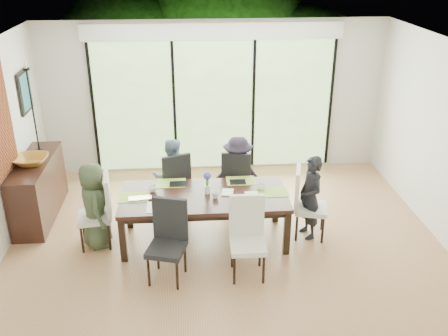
{
  "coord_description": "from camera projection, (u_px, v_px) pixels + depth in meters",
  "views": [
    {
      "loc": [
        -0.5,
        -6.01,
        3.84
      ],
      "look_at": [
        0.0,
        0.25,
        1.0
      ],
      "focal_mm": 40.0,
      "sensor_mm": 36.0,
      "label": 1
    }
  ],
  "objects": [
    {
      "name": "floor",
      "position": [
        225.0,
        240.0,
        7.08
      ],
      "size": [
        6.0,
        5.0,
        0.01
      ],
      "primitive_type": "cube",
      "color": "brown",
      "rests_on": "ground"
    },
    {
      "name": "ceiling",
      "position": [
        226.0,
        47.0,
        5.96
      ],
      "size": [
        6.0,
        5.0,
        0.01
      ],
      "primitive_type": "cube",
      "color": "white",
      "rests_on": "wall_back"
    },
    {
      "name": "wall_back",
      "position": [
        214.0,
        98.0,
        8.8
      ],
      "size": [
        6.0,
        0.02,
        2.7
      ],
      "primitive_type": "cube",
      "color": "beige",
      "rests_on": "floor"
    },
    {
      "name": "wall_front",
      "position": [
        250.0,
        263.0,
        4.24
      ],
      "size": [
        6.0,
        0.02,
        2.7
      ],
      "primitive_type": "cube",
      "color": "beige",
      "rests_on": "floor"
    },
    {
      "name": "wall_right",
      "position": [
        447.0,
        145.0,
        6.74
      ],
      "size": [
        0.02,
        5.0,
        2.7
      ],
      "primitive_type": "cube",
      "color": "silver",
      "rests_on": "floor"
    },
    {
      "name": "glass_doors",
      "position": [
        214.0,
        106.0,
        8.83
      ],
      "size": [
        4.2,
        0.02,
        2.3
      ],
      "primitive_type": "cube",
      "color": "#598C3F",
      "rests_on": "wall_back"
    },
    {
      "name": "blinds_header",
      "position": [
        213.0,
        31.0,
        8.28
      ],
      "size": [
        4.4,
        0.06,
        0.28
      ],
      "primitive_type": "cube",
      "color": "white",
      "rests_on": "wall_back"
    },
    {
      "name": "mullion_a",
      "position": [
        94.0,
        109.0,
        8.66
      ],
      "size": [
        0.05,
        0.04,
        2.3
      ],
      "primitive_type": "cube",
      "color": "black",
      "rests_on": "wall_back"
    },
    {
      "name": "mullion_b",
      "position": [
        174.0,
        107.0,
        8.77
      ],
      "size": [
        0.05,
        0.04,
        2.3
      ],
      "primitive_type": "cube",
      "color": "black",
      "rests_on": "wall_back"
    },
    {
      "name": "mullion_c",
      "position": [
        253.0,
        106.0,
        8.87
      ],
      "size": [
        0.05,
        0.04,
        2.3
      ],
      "primitive_type": "cube",
      "color": "black",
      "rests_on": "wall_back"
    },
    {
      "name": "mullion_d",
      "position": [
        330.0,
        104.0,
        8.97
      ],
      "size": [
        0.05,
        0.04,
        2.3
      ],
      "primitive_type": "cube",
      "color": "black",
      "rests_on": "wall_back"
    },
    {
      "name": "deck",
      "position": [
        212.0,
        152.0,
        10.18
      ],
      "size": [
        6.0,
        1.8,
        0.1
      ],
      "primitive_type": "cube",
      "color": "brown",
      "rests_on": "ground"
    },
    {
      "name": "rail_top",
      "position": [
        209.0,
        112.0,
        10.66
      ],
      "size": [
        6.0,
        0.08,
        0.06
      ],
      "primitive_type": "cube",
      "color": "brown",
      "rests_on": "deck"
    },
    {
      "name": "foliage_left",
      "position": [
        126.0,
        61.0,
        11.08
      ],
      "size": [
        3.2,
        3.2,
        3.2
      ],
      "primitive_type": "sphere",
      "color": "#14380F",
      "rests_on": "ground"
    },
    {
      "name": "foliage_mid",
      "position": [
        222.0,
        39.0,
        11.63
      ],
      "size": [
        4.0,
        4.0,
        4.0
      ],
      "primitive_type": "sphere",
      "color": "#14380F",
      "rests_on": "ground"
    },
    {
      "name": "foliage_right",
      "position": [
        304.0,
        68.0,
        11.26
      ],
      "size": [
        2.8,
        2.8,
        2.8
      ],
      "primitive_type": "sphere",
      "color": "#14380F",
      "rests_on": "ground"
    },
    {
      "name": "foliage_far",
      "position": [
        180.0,
        42.0,
        12.27
      ],
      "size": [
        3.6,
        3.6,
        3.6
      ],
      "primitive_type": "sphere",
      "color": "#14380F",
      "rests_on": "ground"
    },
    {
      "name": "table_top",
      "position": [
        204.0,
        197.0,
        6.8
      ],
      "size": [
        2.27,
        1.04,
        0.06
      ],
      "primitive_type": "cube",
      "color": "black",
      "rests_on": "floor"
    },
    {
      "name": "table_apron",
      "position": [
        204.0,
        202.0,
        6.83
      ],
      "size": [
        2.08,
        0.85,
        0.09
      ],
      "primitive_type": "cube",
      "color": "black",
      "rests_on": "floor"
    },
    {
      "name": "table_leg_fl",
      "position": [
        123.0,
        239.0,
        6.47
      ],
      "size": [
        0.09,
        0.09,
        0.65
      ],
      "primitive_type": "cube",
      "color": "black",
      "rests_on": "floor"
    },
    {
      "name": "table_leg_fr",
      "position": [
        287.0,
        232.0,
        6.63
      ],
      "size": [
        0.09,
        0.09,
        0.65
      ],
      "primitive_type": "cube",
      "color": "black",
      "rests_on": "floor"
    },
    {
      "name": "table_leg_bl",
      "position": [
        129.0,
        207.0,
        7.25
      ],
      "size": [
        0.09,
        0.09,
        0.65
      ],
      "primitive_type": "cube",
      "color": "black",
      "rests_on": "floor"
    },
    {
      "name": "table_leg_br",
      "position": [
        276.0,
        202.0,
        7.41
      ],
      "size": [
        0.09,
        0.09,
        0.65
      ],
      "primitive_type": "cube",
      "color": "black",
      "rests_on": "floor"
    },
    {
      "name": "chair_left_end",
      "position": [
        94.0,
        211.0,
        6.75
      ],
      "size": [
        0.49,
        0.49,
        1.04
      ],
      "primitive_type": null,
      "rotation": [
        0.0,
        0.0,
        -1.44
      ],
      "color": "beige",
      "rests_on": "floor"
    },
    {
      "name": "chair_right_end",
      "position": [
        311.0,
        203.0,
        6.97
      ],
      "size": [
        0.53,
        0.53,
        1.04
      ],
      "primitive_type": null,
      "rotation": [
        0.0,
        0.0,
        1.33
      ],
      "color": "silver",
      "rests_on": "floor"
    },
    {
      "name": "chair_far_left",
      "position": [
        172.0,
        181.0,
        7.6
      ],
      "size": [
        0.57,
        0.57,
        1.04
      ],
      "primitive_type": null,
      "rotation": [
        0.0,
        0.0,
        3.54
      ],
      "color": "black",
      "rests_on": "floor"
    },
    {
      "name": "chair_far_right",
      "position": [
        237.0,
        179.0,
        7.67
      ],
      "size": [
        0.52,
        0.52,
        1.04
      ],
      "primitive_type": null,
      "rotation": [
        0.0,
        0.0,
        2.92
      ],
      "color": "black",
      "rests_on": "floor"
    },
    {
      "name": "chair_near_left",
      "position": [
        166.0,
        243.0,
        6.04
      ],
      "size": [
        0.54,
        0.54,
        1.04
      ],
      "primitive_type": null,
      "rotation": [
        0.0,
        0.0,
        -0.28
      ],
      "color": "black",
      "rests_on": "floor"
    },
    {
      "name": "chair_near_right",
      "position": [
        248.0,
        240.0,
        6.11
      ],
      "size": [
        0.44,
        0.44,
        1.04
      ],
      "primitive_type": null,
      "rotation": [
        0.0,
        0.0,
        -0.02
      ],
      "color": "silver",
      "rests_on": "floor"
    },
    {
      "name": "person_left_end",
      "position": [
        94.0,
        206.0,
        6.72
      ],
      "size": [
        0.49,
        0.64,
        1.22
      ],
      "primitive_type": "imported",
      "rotation": [
        0.0,
        0.0,
        1.82
      ],
      "color": "#37432D",
      "rests_on": "floor"
    },
    {
      "name": "person_right_end",
      "position": [
        310.0,
        197.0,
        6.93
      ],
      "size": [
        0.49,
        0.64,
        1.22
      ],
      "primitive_type": "imported",
      "rotation": [
        0.0,
        0.0,
        -1.32
      ],
      "color": "black",
      "rests_on": "floor"
    },
    {
      "name": "person_far_left",
      "position": [
        172.0,
        177.0,
        7.55
      ],
      "size": [
        0.57,
        0.37,
        1.22
      ],
      "primitive_type": "imported",
      "rotation": [
        0.0,
        0.0,
        3.16
      ],
      "color": "#738FA6",
      "rests_on": "floor"
    },
    {
      "name": "person_far_right",
      "position": [
        238.0,
        175.0,
        7.62
      ],
      "size": [
        0.6,
        0.41,
        1.22
      ],
      "primitive_type": "imported",
      "rotation": [
        0.0,
        0.0,
        3.04
      ],
      "color": "black",
      "rests_on": "floor"
    },
    {
      "name": "placemat_left",
      "position": [
        134.0,
        197.0,
        6.71
      ],
      "size": [
        0.42,
        0.3,
        0.01
      ],
      "primitive_type": "cube",
      "color": "#9DB13F",
      "rests_on": "table_top"
    },
    {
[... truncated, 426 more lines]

